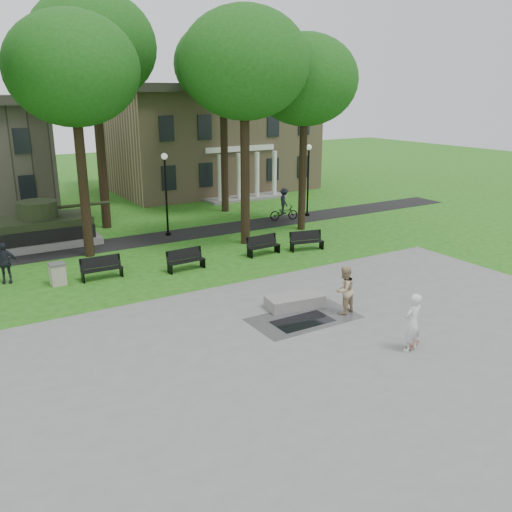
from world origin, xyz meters
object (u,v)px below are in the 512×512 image
Objects in this scene: skateboarder at (412,322)px; park_bench_0 at (101,267)px; concrete_block at (295,301)px; trash_bin at (58,274)px; cyclist at (284,207)px; friend_watching at (344,290)px.

skateboarder reaches higher than park_bench_0.
trash_bin is (-7.25, 7.43, 0.24)m from concrete_block.
park_bench_0 reaches higher than concrete_block.
cyclist is 16.13m from trash_bin.
cyclist is 14.48m from park_bench_0.
cyclist is (8.01, 12.64, 0.60)m from concrete_block.
cyclist reaches higher than trash_bin.
cyclist is at bearing 23.19° from park_bench_0.
trash_bin is at bearing -64.16° from skateboarder.
cyclist reaches higher than concrete_block.
concrete_block is 14.98m from cyclist.
concrete_block is 1.22× the size of park_bench_0.
trash_bin is at bearing 124.97° from cyclist.
skateboarder is 1.05× the size of friend_watching.
park_bench_0 is at bearing -65.35° from friend_watching.
friend_watching is at bearing -46.43° from trash_bin.
friend_watching is 1.02× the size of park_bench_0.
cyclist is at bearing 57.64° from concrete_block.
cyclist reaches higher than friend_watching.
trash_bin is at bearing 134.30° from concrete_block.
skateboarder is (1.05, -4.94, 0.74)m from concrete_block.
friend_watching is at bearing -100.47° from skateboarder.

